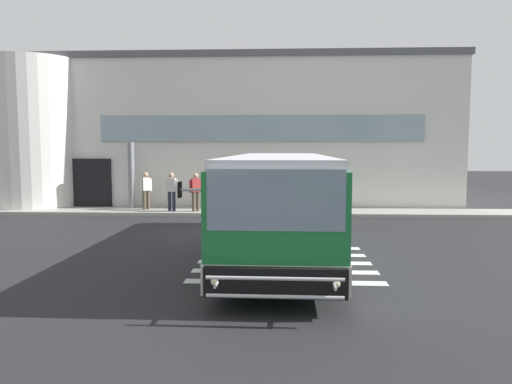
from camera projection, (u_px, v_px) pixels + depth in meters
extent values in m
cube|color=#232326|center=(224.00, 233.00, 16.47)|extent=(80.00, 90.00, 0.02)
cube|color=silver|center=(285.00, 282.00, 10.41)|extent=(4.40, 0.36, 0.01)
cube|color=silver|center=(285.00, 272.00, 11.31)|extent=(4.40, 0.36, 0.01)
cube|color=silver|center=(284.00, 262.00, 12.20)|extent=(4.40, 0.36, 0.01)
cube|color=silver|center=(284.00, 255.00, 13.10)|extent=(4.40, 0.36, 0.01)
cube|color=silver|center=(283.00, 248.00, 13.99)|extent=(4.40, 0.36, 0.01)
cube|color=silver|center=(247.00, 137.00, 28.08)|extent=(20.82, 12.00, 7.05)
cube|color=#56565B|center=(247.00, 73.00, 27.74)|extent=(21.02, 12.20, 0.30)
cylinder|color=silver|center=(34.00, 135.00, 23.08)|extent=(4.40, 4.40, 7.05)
cube|color=black|center=(92.00, 184.00, 22.60)|extent=(1.80, 0.16, 2.40)
cube|color=#8C9EAD|center=(260.00, 128.00, 22.00)|extent=(14.82, 0.10, 1.20)
cube|color=#9E9B93|center=(237.00, 212.00, 21.24)|extent=(24.82, 2.00, 0.15)
cylinder|color=slate|center=(131.00, 175.00, 21.92)|extent=(0.28, 0.28, 3.01)
cube|color=#1E7238|center=(280.00, 201.00, 13.31)|extent=(2.71, 10.41, 2.15)
cube|color=silver|center=(280.00, 230.00, 13.39)|extent=(2.75, 10.45, 0.55)
cube|color=silver|center=(280.00, 159.00, 13.20)|extent=(2.61, 10.21, 0.20)
cube|color=gray|center=(276.00, 200.00, 8.15)|extent=(2.35, 0.16, 1.05)
cube|color=gray|center=(326.00, 183.00, 13.48)|extent=(0.18, 9.17, 0.95)
cube|color=gray|center=(234.00, 182.00, 13.65)|extent=(0.18, 9.17, 0.95)
cube|color=black|center=(276.00, 179.00, 8.12)|extent=(2.15, 0.13, 0.28)
cube|color=black|center=(275.00, 282.00, 8.15)|extent=(2.45, 0.24, 0.52)
sphere|color=beige|center=(336.00, 283.00, 8.05)|extent=(0.18, 0.18, 0.18)
sphere|color=beige|center=(215.00, 281.00, 8.18)|extent=(0.18, 0.18, 0.18)
cylinder|color=#B7B7BF|center=(191.00, 190.00, 8.43)|extent=(0.40, 0.06, 0.05)
cube|color=black|center=(180.00, 190.00, 8.44)|extent=(0.04, 0.20, 0.28)
cylinder|color=black|center=(334.00, 264.00, 9.96)|extent=(0.32, 1.00, 1.00)
cylinder|color=black|center=(221.00, 263.00, 10.11)|extent=(0.32, 1.00, 1.00)
cylinder|color=black|center=(317.00, 224.00, 15.30)|extent=(0.32, 1.00, 1.00)
cylinder|color=black|center=(244.00, 223.00, 15.44)|extent=(0.32, 1.00, 1.00)
cylinder|color=black|center=(315.00, 218.00, 16.59)|extent=(0.32, 1.00, 1.00)
cylinder|color=black|center=(247.00, 217.00, 16.74)|extent=(0.32, 1.00, 1.00)
cylinder|color=#B7B7BF|center=(275.00, 297.00, 7.80)|extent=(2.25, 0.10, 0.06)
cylinder|color=#B7B7BF|center=(275.00, 279.00, 7.77)|extent=(2.25, 0.10, 0.06)
cylinder|color=#B7B7BF|center=(334.00, 285.00, 7.92)|extent=(0.06, 0.50, 0.05)
cylinder|color=#B7B7BF|center=(217.00, 283.00, 8.04)|extent=(0.06, 0.50, 0.05)
cylinder|color=#4C4233|center=(148.00, 200.00, 21.56)|extent=(0.15, 0.15, 0.85)
cylinder|color=#4C4233|center=(144.00, 200.00, 21.43)|extent=(0.15, 0.15, 0.85)
cube|color=silver|center=(146.00, 184.00, 21.43)|extent=(0.42, 0.43, 0.58)
sphere|color=tan|center=(146.00, 175.00, 21.39)|extent=(0.23, 0.23, 0.23)
cylinder|color=silver|center=(151.00, 185.00, 21.60)|extent=(0.09, 0.09, 0.55)
cylinder|color=silver|center=(141.00, 185.00, 21.27)|extent=(0.09, 0.09, 0.55)
cube|color=maroon|center=(144.00, 184.00, 21.56)|extent=(0.34, 0.34, 0.44)
cylinder|color=#1E2338|center=(174.00, 201.00, 21.01)|extent=(0.15, 0.15, 0.85)
cylinder|color=#1E2338|center=(170.00, 201.00, 21.04)|extent=(0.15, 0.15, 0.85)
cube|color=silver|center=(171.00, 185.00, 20.96)|extent=(0.40, 0.26, 0.58)
sphere|color=tan|center=(171.00, 175.00, 20.92)|extent=(0.23, 0.23, 0.23)
cylinder|color=silver|center=(177.00, 186.00, 20.92)|extent=(0.09, 0.09, 0.55)
cylinder|color=silver|center=(166.00, 186.00, 21.00)|extent=(0.09, 0.09, 0.55)
cylinder|color=#4C4233|center=(198.00, 201.00, 20.90)|extent=(0.15, 0.15, 0.85)
cylinder|color=#4C4233|center=(194.00, 202.00, 20.80)|extent=(0.15, 0.15, 0.85)
cube|color=#B23333|center=(196.00, 185.00, 20.79)|extent=(0.44, 0.39, 0.58)
sphere|color=tan|center=(195.00, 176.00, 20.75)|extent=(0.23, 0.23, 0.23)
cylinder|color=#B23333|center=(201.00, 186.00, 20.92)|extent=(0.09, 0.09, 0.55)
cylinder|color=#B23333|center=(190.00, 187.00, 20.66)|extent=(0.09, 0.09, 0.55)
cylinder|color=yellow|center=(252.00, 207.00, 19.98)|extent=(0.18, 0.18, 0.90)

